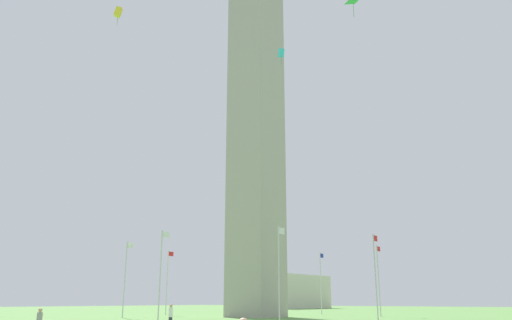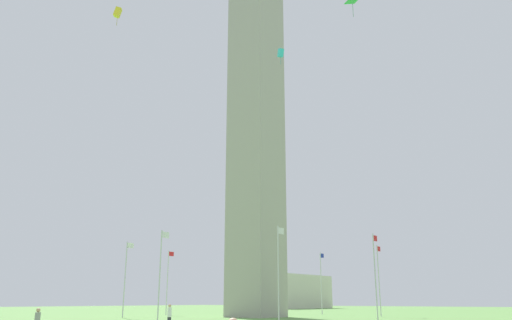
{
  "view_description": "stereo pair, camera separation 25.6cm",
  "coord_description": "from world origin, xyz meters",
  "px_view_note": "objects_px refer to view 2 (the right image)",
  "views": [
    {
      "loc": [
        -53.77,
        -40.75,
        2.06
      ],
      "look_at": [
        0.0,
        0.0,
        20.67
      ],
      "focal_mm": 35.78,
      "sensor_mm": 36.0,
      "label": 1
    },
    {
      "loc": [
        -53.61,
        -40.95,
        2.06
      ],
      "look_at": [
        0.0,
        0.0,
        20.67
      ],
      "focal_mm": 35.78,
      "sensor_mm": 36.0,
      "label": 2
    }
  ],
  "objects_px": {
    "flagpole_w": "(375,272)",
    "distant_building": "(293,292)",
    "kite_cyan_box": "(281,53)",
    "kite_green_diamond": "(352,1)",
    "flagpole_sw": "(279,269)",
    "person_white_shirt": "(169,316)",
    "flagpole_e": "(168,280)",
    "flagpole_nw": "(379,277)",
    "flagpole_se": "(125,276)",
    "flagpole_s": "(160,271)",
    "flagpole_ne": "(243,281)",
    "obelisk_monument": "(256,119)",
    "kite_yellow_box": "(118,12)",
    "flagpole_n": "(321,280)"
  },
  "relations": [
    {
      "from": "flagpole_ne",
      "to": "flagpole_sw",
      "type": "relative_size",
      "value": 1.0
    },
    {
      "from": "kite_green_diamond",
      "to": "kite_yellow_box",
      "type": "xyz_separation_m",
      "value": [
        -14.8,
        20.54,
        -0.94
      ]
    },
    {
      "from": "flagpole_w",
      "to": "kite_cyan_box",
      "type": "bearing_deg",
      "value": 139.98
    },
    {
      "from": "obelisk_monument",
      "to": "flagpole_se",
      "type": "xyz_separation_m",
      "value": [
        -11.64,
        11.69,
        -21.59
      ]
    },
    {
      "from": "flagpole_sw",
      "to": "kite_green_diamond",
      "type": "xyz_separation_m",
      "value": [
        2.52,
        -8.29,
        27.97
      ]
    },
    {
      "from": "kite_cyan_box",
      "to": "person_white_shirt",
      "type": "bearing_deg",
      "value": -177.95
    },
    {
      "from": "obelisk_monument",
      "to": "flagpole_se",
      "type": "distance_m",
      "value": 27.18
    },
    {
      "from": "person_white_shirt",
      "to": "flagpole_w",
      "type": "bearing_deg",
      "value": -49.53
    },
    {
      "from": "flagpole_ne",
      "to": "flagpole_e",
      "type": "bearing_deg",
      "value": 157.5
    },
    {
      "from": "flagpole_w",
      "to": "kite_yellow_box",
      "type": "distance_m",
      "value": 39.97
    },
    {
      "from": "flagpole_e",
      "to": "flagpole_sw",
      "type": "relative_size",
      "value": 1.0
    },
    {
      "from": "distant_building",
      "to": "kite_green_diamond",
      "type": "bearing_deg",
      "value": -142.24
    },
    {
      "from": "flagpole_n",
      "to": "flagpole_se",
      "type": "bearing_deg",
      "value": 157.5
    },
    {
      "from": "flagpole_n",
      "to": "obelisk_monument",
      "type": "bearing_deg",
      "value": 180.0
    },
    {
      "from": "flagpole_s",
      "to": "person_white_shirt",
      "type": "height_order",
      "value": "flagpole_s"
    },
    {
      "from": "flagpole_n",
      "to": "flagpole_e",
      "type": "distance_m",
      "value": 23.38
    },
    {
      "from": "kite_cyan_box",
      "to": "flagpole_sw",
      "type": "bearing_deg",
      "value": -152.66
    },
    {
      "from": "flagpole_n",
      "to": "distant_building",
      "type": "distance_m",
      "value": 58.73
    },
    {
      "from": "flagpole_e",
      "to": "flagpole_ne",
      "type": "bearing_deg",
      "value": -22.5
    },
    {
      "from": "flagpole_sw",
      "to": "kite_cyan_box",
      "type": "distance_m",
      "value": 25.83
    },
    {
      "from": "flagpole_sw",
      "to": "kite_green_diamond",
      "type": "bearing_deg",
      "value": -73.08
    },
    {
      "from": "flagpole_ne",
      "to": "flagpole_e",
      "type": "distance_m",
      "value": 12.65
    },
    {
      "from": "flagpole_se",
      "to": "person_white_shirt",
      "type": "xyz_separation_m",
      "value": [
        -13.1,
        -22.09,
        -4.16
      ]
    },
    {
      "from": "flagpole_w",
      "to": "kite_yellow_box",
      "type": "height_order",
      "value": "kite_yellow_box"
    },
    {
      "from": "flagpole_ne",
      "to": "kite_yellow_box",
      "type": "height_order",
      "value": "kite_yellow_box"
    },
    {
      "from": "flagpole_se",
      "to": "distant_building",
      "type": "distance_m",
      "value": 78.52
    },
    {
      "from": "flagpole_n",
      "to": "flagpole_w",
      "type": "relative_size",
      "value": 1.0
    },
    {
      "from": "obelisk_monument",
      "to": "kite_cyan_box",
      "type": "bearing_deg",
      "value": -129.14
    },
    {
      "from": "flagpole_n",
      "to": "distant_building",
      "type": "relative_size",
      "value": 0.39
    },
    {
      "from": "flagpole_ne",
      "to": "person_white_shirt",
      "type": "relative_size",
      "value": 5.22
    },
    {
      "from": "kite_green_diamond",
      "to": "distant_building",
      "type": "xyz_separation_m",
      "value": [
        72.16,
        55.91,
        -28.74
      ]
    },
    {
      "from": "flagpole_w",
      "to": "distant_building",
      "type": "bearing_deg",
      "value": 39.78
    },
    {
      "from": "flagpole_e",
      "to": "flagpole_nw",
      "type": "distance_m",
      "value": 30.55
    },
    {
      "from": "flagpole_s",
      "to": "kite_green_diamond",
      "type": "xyz_separation_m",
      "value": [
        7.37,
        -19.98,
        27.97
      ]
    },
    {
      "from": "flagpole_se",
      "to": "flagpole_nw",
      "type": "bearing_deg",
      "value": -45.0
    },
    {
      "from": "flagpole_sw",
      "to": "flagpole_nw",
      "type": "xyz_separation_m",
      "value": [
        23.38,
        -0.0,
        0.0
      ]
    },
    {
      "from": "flagpole_sw",
      "to": "kite_cyan_box",
      "type": "height_order",
      "value": "kite_cyan_box"
    },
    {
      "from": "flagpole_nw",
      "to": "distant_building",
      "type": "relative_size",
      "value": 0.39
    },
    {
      "from": "flagpole_ne",
      "to": "flagpole_w",
      "type": "relative_size",
      "value": 1.0
    },
    {
      "from": "flagpole_n",
      "to": "flagpole_ne",
      "type": "distance_m",
      "value": 12.65
    },
    {
      "from": "flagpole_sw",
      "to": "person_white_shirt",
      "type": "distance_m",
      "value": 13.81
    },
    {
      "from": "obelisk_monument",
      "to": "distant_building",
      "type": "distance_m",
      "value": 75.93
    },
    {
      "from": "flagpole_se",
      "to": "flagpole_s",
      "type": "height_order",
      "value": "same"
    },
    {
      "from": "flagpole_e",
      "to": "flagpole_se",
      "type": "distance_m",
      "value": 12.65
    },
    {
      "from": "flagpole_ne",
      "to": "distant_building",
      "type": "bearing_deg",
      "value": 25.28
    },
    {
      "from": "flagpole_e",
      "to": "flagpole_se",
      "type": "height_order",
      "value": "same"
    },
    {
      "from": "kite_cyan_box",
      "to": "kite_green_diamond",
      "type": "xyz_separation_m",
      "value": [
        -1.14,
        -10.19,
        2.47
      ]
    },
    {
      "from": "obelisk_monument",
      "to": "person_white_shirt",
      "type": "height_order",
      "value": "obelisk_monument"
    },
    {
      "from": "flagpole_se",
      "to": "kite_green_diamond",
      "type": "distance_m",
      "value": 42.33
    },
    {
      "from": "flagpole_s",
      "to": "kite_cyan_box",
      "type": "bearing_deg",
      "value": -49.02
    }
  ]
}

